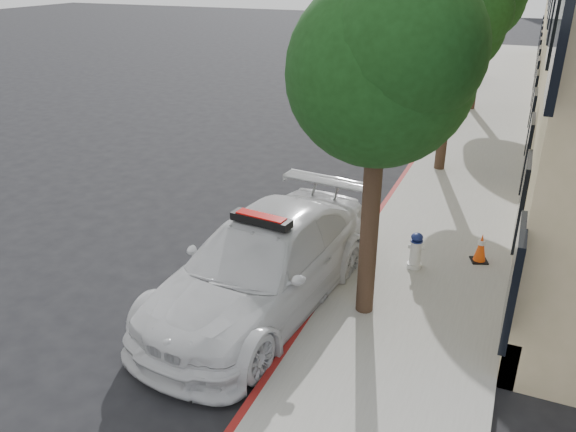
{
  "coord_description": "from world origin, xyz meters",
  "views": [
    {
      "loc": [
        4.91,
        -10.16,
        5.73
      ],
      "look_at": [
        0.85,
        -0.61,
        1.0
      ],
      "focal_mm": 35.0,
      "sensor_mm": 36.0,
      "label": 1
    }
  ],
  "objects_px": {
    "parked_car_mid": "(417,107)",
    "traffic_cone": "(481,248)",
    "parked_car_far": "(450,70)",
    "fire_hydrant": "(416,251)",
    "police_car": "(262,265)"
  },
  "relations": [
    {
      "from": "traffic_cone",
      "to": "parked_car_far",
      "type": "bearing_deg",
      "value": 100.16
    },
    {
      "from": "parked_car_mid",
      "to": "fire_hydrant",
      "type": "bearing_deg",
      "value": -80.16
    },
    {
      "from": "parked_car_far",
      "to": "fire_hydrant",
      "type": "height_order",
      "value": "parked_car_far"
    },
    {
      "from": "parked_car_far",
      "to": "fire_hydrant",
      "type": "xyz_separation_m",
      "value": [
        2.21,
        -19.61,
        -0.23
      ]
    },
    {
      "from": "parked_car_mid",
      "to": "fire_hydrant",
      "type": "relative_size",
      "value": 5.4
    },
    {
      "from": "police_car",
      "to": "fire_hydrant",
      "type": "bearing_deg",
      "value": 49.59
    },
    {
      "from": "parked_car_far",
      "to": "parked_car_mid",
      "type": "bearing_deg",
      "value": -94.78
    },
    {
      "from": "police_car",
      "to": "parked_car_far",
      "type": "relative_size",
      "value": 1.3
    },
    {
      "from": "fire_hydrant",
      "to": "parked_car_mid",
      "type": "bearing_deg",
      "value": 90.88
    },
    {
      "from": "traffic_cone",
      "to": "fire_hydrant",
      "type": "bearing_deg",
      "value": -146.75
    },
    {
      "from": "parked_car_mid",
      "to": "traffic_cone",
      "type": "xyz_separation_m",
      "value": [
        3.38,
        -10.43,
        -0.24
      ]
    },
    {
      "from": "parked_car_mid",
      "to": "fire_hydrant",
      "type": "height_order",
      "value": "parked_car_mid"
    },
    {
      "from": "police_car",
      "to": "parked_car_mid",
      "type": "relative_size",
      "value": 1.45
    },
    {
      "from": "parked_car_mid",
      "to": "traffic_cone",
      "type": "height_order",
      "value": "parked_car_mid"
    },
    {
      "from": "police_car",
      "to": "parked_car_far",
      "type": "distance_m",
      "value": 21.8
    }
  ]
}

